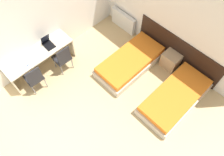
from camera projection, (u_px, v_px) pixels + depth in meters
ground_plane at (38, 152)px, 5.04m from camera, size 20.00×20.00×0.00m
wall_back at (168, 15)px, 5.50m from camera, size 5.20×0.05×2.70m
wall_left at (47, 15)px, 5.49m from camera, size 0.05×5.33×2.70m
headboard_panel at (177, 51)px, 6.01m from camera, size 2.64×0.03×0.93m
bed_near_window at (130, 62)px, 6.16m from camera, size 0.97×2.00×0.38m
bed_near_door at (175, 97)px, 5.57m from camera, size 0.97×2.00×0.38m
nightstand at (171, 61)px, 6.12m from camera, size 0.47×0.38×0.48m
radiator at (123, 21)px, 6.88m from camera, size 0.92×0.12×0.58m
desk at (39, 57)px, 5.77m from camera, size 0.59×1.88×0.74m
chair_near_laptop at (63, 58)px, 5.81m from camera, size 0.43×0.43×0.96m
chair_near_notebook at (34, 77)px, 5.48m from camera, size 0.44×0.44×0.96m
laptop at (48, 43)px, 5.72m from camera, size 0.34×0.25×0.33m
open_notebook at (23, 64)px, 5.44m from camera, size 0.28×0.24×0.02m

